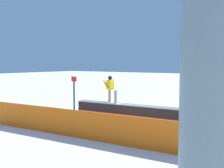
{
  "coord_description": "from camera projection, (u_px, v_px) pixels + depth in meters",
  "views": [
    {
      "loc": [
        -6.95,
        12.01,
        2.87
      ],
      "look_at": [
        0.63,
        1.04,
        1.85
      ],
      "focal_mm": 44.59,
      "sensor_mm": 36.0,
      "label": 1
    }
  ],
  "objects": [
    {
      "name": "grind_box",
      "position": [
        134.0,
        113.0,
        13.99
      ],
      "size": [
        6.66,
        1.03,
        0.77
      ],
      "color": "black",
      "rests_on": "ground_plane"
    },
    {
      "name": "trail_marker",
      "position": [
        74.0,
        92.0,
        16.92
      ],
      "size": [
        0.4,
        0.1,
        2.04
      ],
      "color": "#262628",
      "rests_on": "ground_plane"
    },
    {
      "name": "safety_fence",
      "position": [
        79.0,
        124.0,
        10.57
      ],
      "size": [
        9.35,
        0.66,
        1.07
      ],
      "primitive_type": "cube",
      "rotation": [
        0.0,
        0.0,
        0.06
      ],
      "color": "orange",
      "rests_on": "ground_plane"
    },
    {
      "name": "ground_plane",
      "position": [
        134.0,
        120.0,
        14.01
      ],
      "size": [
        120.0,
        120.0,
        0.0
      ],
      "primitive_type": "plane",
      "color": "white"
    },
    {
      "name": "snowboarder",
      "position": [
        111.0,
        88.0,
        14.68
      ],
      "size": [
        1.5,
        0.77,
        1.41
      ],
      "color": "silver",
      "rests_on": "grind_box"
    }
  ]
}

